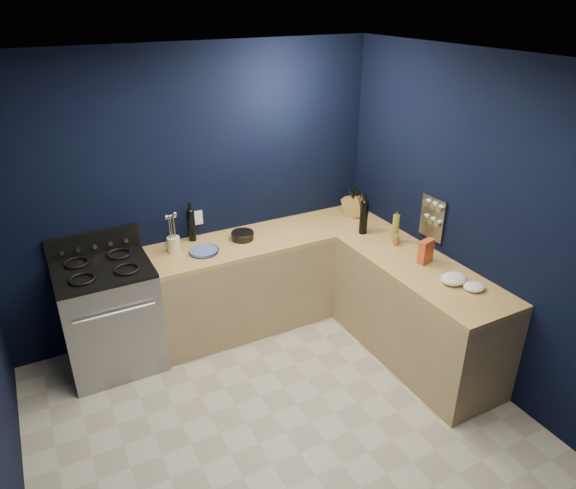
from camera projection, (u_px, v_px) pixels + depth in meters
floor at (285, 433)px, 3.88m from camera, size 3.50×3.50×0.02m
ceiling at (284, 65)px, 2.73m from camera, size 3.50×3.50×0.02m
wall_back at (195, 194)px, 4.70m from camera, size 3.50×0.02×2.60m
wall_right at (486, 228)px, 4.04m from camera, size 0.02×3.50×2.60m
cab_back at (272, 278)px, 5.08m from camera, size 2.30×0.63×0.86m
top_back at (271, 237)px, 4.88m from camera, size 2.30×0.63×0.04m
cab_right at (417, 315)px, 4.52m from camera, size 0.63×1.67×0.86m
top_right at (422, 269)px, 4.32m from camera, size 0.63×1.67×0.04m
gas_range at (111, 318)px, 4.41m from camera, size 0.76×0.66×0.92m
oven_door at (119, 339)px, 4.17m from camera, size 0.59×0.02×0.42m
cooktop at (102, 269)px, 4.20m from camera, size 0.76×0.66×0.03m
backguard at (93, 243)px, 4.40m from camera, size 0.76×0.06×0.20m
spice_panel at (433, 218)px, 4.52m from camera, size 0.02×0.28×0.38m
wall_outlet at (198, 218)px, 4.78m from camera, size 0.09×0.02×0.13m
plate_stack at (204, 251)px, 4.53m from camera, size 0.32×0.32×0.03m
ramekin at (173, 242)px, 4.69m from camera, size 0.11×0.11×0.04m
utensil_crock at (174, 245)px, 4.53m from camera, size 0.12×0.12×0.14m
wine_bottle_back at (191, 226)px, 4.71m from camera, size 0.07×0.07×0.28m
lemon_basket at (243, 236)px, 4.77m from camera, size 0.26×0.26×0.08m
knife_block at (354, 206)px, 5.24m from camera, size 0.23×0.26×0.25m
wine_bottle_right at (364, 218)px, 4.84m from camera, size 0.10×0.10×0.31m
oil_bottle at (395, 229)px, 4.68m from camera, size 0.06×0.06×0.26m
spice_jar_near at (396, 240)px, 4.65m from camera, size 0.06×0.06×0.10m
spice_jar_far at (421, 248)px, 4.52m from camera, size 0.06×0.06×0.10m
crouton_bag at (426, 252)px, 4.34m from camera, size 0.15×0.10×0.21m
towel_front at (454, 279)px, 4.06m from camera, size 0.25×0.22×0.08m
towel_end at (474, 287)px, 3.97m from camera, size 0.19×0.17×0.05m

